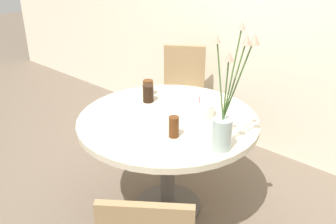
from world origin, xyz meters
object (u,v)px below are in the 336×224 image
(drink_glass_1, at_px, (148,93))
(chair_near_front, at_px, (183,91))
(side_plate, at_px, (199,101))
(drink_glass_0, at_px, (148,88))
(flower_vase, at_px, (226,116))
(drink_glass_2, at_px, (174,127))
(birthday_cake, at_px, (199,109))

(drink_glass_1, bearing_deg, chair_near_front, 110.18)
(side_plate, distance_m, drink_glass_0, 0.39)
(flower_vase, height_order, drink_glass_2, flower_vase)
(birthday_cake, distance_m, drink_glass_1, 0.42)
(chair_near_front, xyz_separation_m, drink_glass_0, (0.18, -0.64, 0.27))
(drink_glass_1, bearing_deg, birthday_cake, 7.03)
(flower_vase, xyz_separation_m, side_plate, (-0.50, 0.43, -0.20))
(birthday_cake, distance_m, flower_vase, 0.46)
(flower_vase, bearing_deg, drink_glass_0, 161.62)
(flower_vase, bearing_deg, drink_glass_1, 165.68)
(side_plate, xyz_separation_m, drink_glass_1, (-0.28, -0.24, 0.06))
(birthday_cake, height_order, drink_glass_1, birthday_cake)
(chair_near_front, bearing_deg, drink_glass_0, -107.30)
(chair_near_front, distance_m, flower_vase, 1.46)
(birthday_cake, height_order, drink_glass_2, birthday_cake)
(side_plate, height_order, drink_glass_2, drink_glass_2)
(chair_near_front, xyz_separation_m, birthday_cake, (0.68, -0.68, 0.26))
(flower_vase, distance_m, side_plate, 0.69)
(birthday_cake, height_order, flower_vase, flower_vase)
(chair_near_front, xyz_separation_m, flower_vase, (1.04, -0.93, 0.42))
(drink_glass_2, bearing_deg, drink_glass_0, 147.09)
(drink_glass_0, bearing_deg, chair_near_front, 105.92)
(chair_near_front, relative_size, drink_glass_0, 7.96)
(chair_near_front, height_order, drink_glass_0, chair_near_front)
(drink_glass_1, bearing_deg, flower_vase, -14.32)
(drink_glass_1, relative_size, drink_glass_2, 0.97)
(drink_glass_0, xyz_separation_m, drink_glass_1, (0.09, -0.09, 0.00))
(chair_near_front, height_order, drink_glass_1, chair_near_front)
(birthday_cake, bearing_deg, drink_glass_1, -172.97)
(drink_glass_0, height_order, drink_glass_2, drink_glass_2)
(chair_near_front, xyz_separation_m, drink_glass_1, (0.27, -0.73, 0.28))
(chair_near_front, bearing_deg, flower_vase, -74.97)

